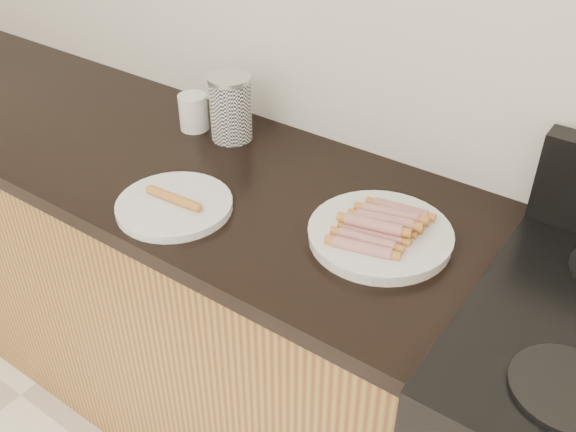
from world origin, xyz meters
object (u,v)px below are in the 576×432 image
Objects in this scene: main_plate at (380,236)px; mug at (193,112)px; side_plate at (174,205)px; canister at (231,108)px.

mug reaches higher than main_plate.
canister is at bearing 107.83° from side_plate.
main_plate is 3.07× the size of mug.
canister is 1.78× the size of mug.
side_plate is at bearing -72.17° from canister.
mug reaches higher than side_plate.
side_plate is 1.50× the size of canister.
main_plate is 1.15× the size of side_plate.
side_plate is (-0.43, -0.16, -0.00)m from main_plate.
mug is at bearing 167.12° from main_plate.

